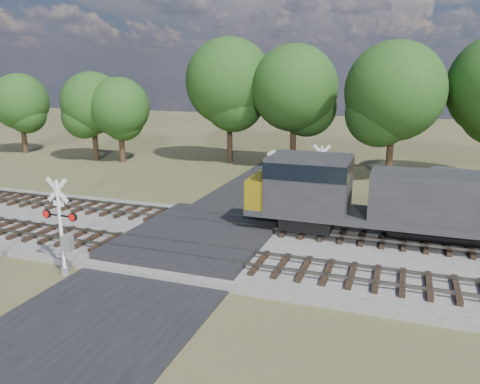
% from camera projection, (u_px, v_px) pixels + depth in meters
% --- Properties ---
extents(ground, '(160.00, 160.00, 0.00)m').
position_uv_depth(ground, '(196.00, 245.00, 23.90)').
color(ground, '#484A27').
rests_on(ground, ground).
extents(ballast_bed, '(140.00, 10.00, 0.30)m').
position_uv_depth(ballast_bed, '(403.00, 264.00, 21.09)').
color(ballast_bed, gray).
rests_on(ballast_bed, ground).
extents(road, '(7.00, 60.00, 0.08)m').
position_uv_depth(road, '(196.00, 244.00, 23.89)').
color(road, black).
rests_on(road, ground).
extents(crossing_panel, '(7.00, 9.00, 0.62)m').
position_uv_depth(crossing_panel, '(200.00, 236.00, 24.28)').
color(crossing_panel, '#262628').
rests_on(crossing_panel, ground).
extents(track_near, '(140.00, 2.60, 0.33)m').
position_uv_depth(track_near, '(241.00, 259.00, 20.96)').
color(track_near, black).
rests_on(track_near, ballast_bed).
extents(track_far, '(140.00, 2.60, 0.33)m').
position_uv_depth(track_far, '(271.00, 226.00, 25.53)').
color(track_far, black).
rests_on(track_far, ballast_bed).
extents(crossing_signal_near, '(1.75, 0.38, 4.34)m').
position_uv_depth(crossing_signal_near, '(63.00, 235.00, 19.94)').
color(crossing_signal_near, silver).
rests_on(crossing_signal_near, ground).
extents(crossing_signal_far, '(1.78, 0.38, 4.41)m').
position_uv_depth(crossing_signal_far, '(319.00, 186.00, 28.76)').
color(crossing_signal_far, silver).
rests_on(crossing_signal_far, ground).
extents(equipment_shed, '(5.15, 5.15, 2.85)m').
position_uv_depth(equipment_shed, '(461.00, 199.00, 27.27)').
color(equipment_shed, '#452E1D').
rests_on(equipment_shed, ground).
extents(treeline, '(80.33, 12.00, 11.99)m').
position_uv_depth(treeline, '(395.00, 95.00, 37.96)').
color(treeline, black).
rests_on(treeline, ground).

